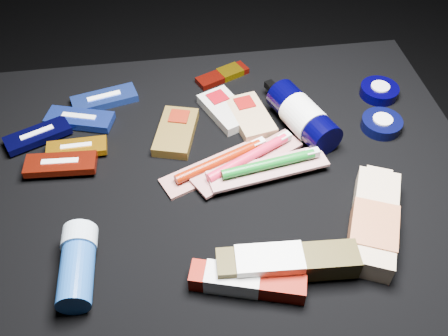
{
  "coord_description": "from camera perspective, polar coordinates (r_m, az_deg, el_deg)",
  "views": [
    {
      "loc": [
        -0.07,
        -0.59,
        1.08
      ],
      "look_at": [
        0.01,
        0.01,
        0.42
      ],
      "focal_mm": 40.0,
      "sensor_mm": 36.0,
      "label": 1
    }
  ],
  "objects": [
    {
      "name": "ground",
      "position": [
        1.24,
        -0.64,
        -13.67
      ],
      "size": [
        3.0,
        3.0,
        0.0
      ],
      "primitive_type": "plane",
      "color": "black",
      "rests_on": "ground"
    },
    {
      "name": "cloth_table",
      "position": [
        1.07,
        -0.73,
        -8.49
      ],
      "size": [
        0.98,
        0.78,
        0.4
      ],
      "primitive_type": "cube",
      "color": "black",
      "rests_on": "ground"
    },
    {
      "name": "luna_bar_0",
      "position": [
        1.09,
        -13.5,
        7.68
      ],
      "size": [
        0.14,
        0.08,
        0.02
      ],
      "rotation": [
        0.0,
        0.0,
        0.24
      ],
      "color": "#203B9B",
      "rests_on": "cloth_table"
    },
    {
      "name": "luna_bar_1",
      "position": [
        1.05,
        -16.17,
        5.39
      ],
      "size": [
        0.14,
        0.09,
        0.02
      ],
      "rotation": [
        0.0,
        0.0,
        -0.3
      ],
      "color": "#1C35A3",
      "rests_on": "cloth_table"
    },
    {
      "name": "luna_bar_2",
      "position": [
        1.04,
        -20.51,
        3.52
      ],
      "size": [
        0.13,
        0.09,
        0.02
      ],
      "rotation": [
        0.0,
        0.0,
        0.42
      ],
      "color": "black",
      "rests_on": "cloth_table"
    },
    {
      "name": "luna_bar_3",
      "position": [
        0.99,
        -16.47,
        2.2
      ],
      "size": [
        0.11,
        0.04,
        0.01
      ],
      "rotation": [
        0.0,
        0.0,
        0.02
      ],
      "color": "#C1780C",
      "rests_on": "cloth_table"
    },
    {
      "name": "luna_bar_4",
      "position": [
        0.96,
        -18.15,
        0.43
      ],
      "size": [
        0.13,
        0.06,
        0.02
      ],
      "rotation": [
        0.0,
        0.0,
        -0.06
      ],
      "color": "maroon",
      "rests_on": "cloth_table"
    },
    {
      "name": "clif_bar_0",
      "position": [
        0.99,
        -5.44,
        4.34
      ],
      "size": [
        0.1,
        0.14,
        0.02
      ],
      "rotation": [
        0.0,
        0.0,
        -0.28
      ],
      "color": "#533F16",
      "rests_on": "cloth_table"
    },
    {
      "name": "clif_bar_1",
      "position": [
        1.04,
        0.06,
        6.83
      ],
      "size": [
        0.11,
        0.14,
        0.02
      ],
      "rotation": [
        0.0,
        0.0,
        0.41
      ],
      "color": "#B3B3AC",
      "rests_on": "cloth_table"
    },
    {
      "name": "clif_bar_2",
      "position": [
        1.02,
        2.92,
        6.06
      ],
      "size": [
        0.09,
        0.14,
        0.02
      ],
      "rotation": [
        0.0,
        0.0,
        0.2
      ],
      "color": "tan",
      "rests_on": "cloth_table"
    },
    {
      "name": "power_bar",
      "position": [
        1.13,
        0.11,
        10.66
      ],
      "size": [
        0.12,
        0.08,
        0.01
      ],
      "rotation": [
        0.0,
        0.0,
        0.42
      ],
      "color": "#6B0E07",
      "rests_on": "cloth_table"
    },
    {
      "name": "lotion_bottle",
      "position": [
        0.99,
        8.99,
        5.86
      ],
      "size": [
        0.12,
        0.21,
        0.07
      ],
      "rotation": [
        0.0,
        0.0,
        0.36
      ],
      "color": "black",
      "rests_on": "cloth_table"
    },
    {
      "name": "cream_tin_upper",
      "position": [
        1.13,
        17.31,
        8.41
      ],
      "size": [
        0.08,
        0.08,
        0.02
      ],
      "rotation": [
        0.0,
        0.0,
        0.22
      ],
      "color": "black",
      "rests_on": "cloth_table"
    },
    {
      "name": "cream_tin_lower",
      "position": [
        1.05,
        17.56,
        4.85
      ],
      "size": [
        0.08,
        0.08,
        0.02
      ],
      "rotation": [
        0.0,
        0.0,
        -0.35
      ],
      "color": "black",
      "rests_on": "cloth_table"
    },
    {
      "name": "bodywash_bottle",
      "position": [
        0.86,
        16.72,
        -6.05
      ],
      "size": [
        0.15,
        0.22,
        0.04
      ],
      "rotation": [
        0.0,
        0.0,
        -0.41
      ],
      "color": "#CDAF8C",
      "rests_on": "cloth_table"
    },
    {
      "name": "deodorant_stick",
      "position": [
        0.8,
        -16.42,
        -10.52
      ],
      "size": [
        0.06,
        0.14,
        0.06
      ],
      "rotation": [
        0.0,
        0.0,
        -0.03
      ],
      "color": "navy",
      "rests_on": "cloth_table"
    },
    {
      "name": "toothbrush_pack_0",
      "position": [
        0.93,
        -0.41,
        0.56
      ],
      "size": [
        0.23,
        0.14,
        0.03
      ],
      "rotation": [
        0.0,
        0.0,
        0.4
      ],
      "color": "#AEA5A2",
      "rests_on": "cloth_table"
    },
    {
      "name": "toothbrush_pack_1",
      "position": [
        0.92,
        2.93,
        1.0
      ],
      "size": [
        0.22,
        0.15,
        0.03
      ],
      "rotation": [
        0.0,
        0.0,
        0.49
      ],
      "color": "#B9B1AD",
      "rests_on": "cloth_table"
    },
    {
      "name": "toothbrush_pack_2",
      "position": [
        0.9,
        5.26,
        0.22
      ],
      "size": [
        0.23,
        0.09,
        0.02
      ],
      "rotation": [
        0.0,
        0.0,
        0.17
      ],
      "color": "silver",
      "rests_on": "cloth_table"
    },
    {
      "name": "toothpaste_carton_red",
      "position": [
        0.77,
        2.09,
        -12.77
      ],
      "size": [
        0.18,
        0.09,
        0.03
      ],
      "rotation": [
        0.0,
        0.0,
        -0.29
      ],
      "color": "#770A00",
      "rests_on": "cloth_table"
    },
    {
      "name": "toothpaste_carton_green",
      "position": [
        0.78,
        6.52,
        -10.78
      ],
      "size": [
        0.22,
        0.06,
        0.04
      ],
      "rotation": [
        0.0,
        0.0,
        -0.06
      ],
      "color": "#372E10",
      "rests_on": "cloth_table"
    }
  ]
}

